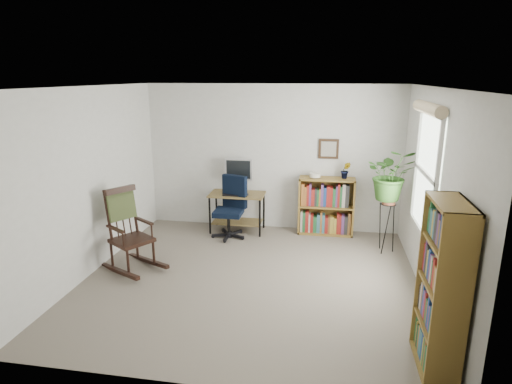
% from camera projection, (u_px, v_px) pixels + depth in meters
% --- Properties ---
extents(floor, '(4.20, 4.00, 0.00)m').
position_uv_depth(floor, '(251.00, 279.00, 5.49)').
color(floor, slate).
rests_on(floor, ground).
extents(ceiling, '(4.20, 4.00, 0.00)m').
position_uv_depth(ceiling, '(250.00, 87.00, 4.86)').
color(ceiling, silver).
rests_on(ceiling, ground).
extents(wall_back, '(4.20, 0.00, 2.40)m').
position_uv_depth(wall_back, '(272.00, 158.00, 7.07)').
color(wall_back, silver).
rests_on(wall_back, ground).
extents(wall_front, '(4.20, 0.00, 2.40)m').
position_uv_depth(wall_front, '(204.00, 255.00, 3.27)').
color(wall_front, silver).
rests_on(wall_front, ground).
extents(wall_left, '(0.00, 4.00, 2.40)m').
position_uv_depth(wall_left, '(91.00, 182.00, 5.51)').
color(wall_left, silver).
rests_on(wall_left, ground).
extents(wall_right, '(0.00, 4.00, 2.40)m').
position_uv_depth(wall_right, '(433.00, 197.00, 4.83)').
color(wall_right, silver).
rests_on(wall_right, ground).
extents(window, '(0.12, 1.20, 1.50)m').
position_uv_depth(window, '(425.00, 173.00, 5.07)').
color(window, silver).
rests_on(window, wall_right).
extents(desk, '(0.90, 0.50, 0.65)m').
position_uv_depth(desk, '(237.00, 212.00, 7.11)').
color(desk, brown).
rests_on(desk, floor).
extents(monitor, '(0.46, 0.16, 0.56)m').
position_uv_depth(monitor, '(239.00, 175.00, 7.08)').
color(monitor, silver).
rests_on(monitor, desk).
extents(keyboard, '(0.40, 0.15, 0.02)m').
position_uv_depth(keyboard, '(235.00, 195.00, 6.90)').
color(keyboard, black).
rests_on(keyboard, desk).
extents(office_chair, '(0.69, 0.69, 1.00)m').
position_uv_depth(office_chair, '(228.00, 207.00, 6.77)').
color(office_chair, black).
rests_on(office_chair, floor).
extents(rocking_chair, '(1.13, 1.02, 1.12)m').
position_uv_depth(rocking_chair, '(131.00, 229.00, 5.64)').
color(rocking_chair, black).
rests_on(rocking_chair, floor).
extents(low_bookshelf, '(0.89, 0.30, 0.94)m').
position_uv_depth(low_bookshelf, '(326.00, 206.00, 6.95)').
color(low_bookshelf, olive).
rests_on(low_bookshelf, floor).
extents(tall_bookshelf, '(0.29, 0.67, 1.54)m').
position_uv_depth(tall_bookshelf, '(442.00, 287.00, 3.66)').
color(tall_bookshelf, olive).
rests_on(tall_bookshelf, floor).
extents(plant_stand, '(0.28, 0.28, 0.86)m').
position_uv_depth(plant_stand, '(387.00, 224.00, 6.24)').
color(plant_stand, black).
rests_on(plant_stand, floor).
extents(spider_plant, '(1.69, 1.88, 1.46)m').
position_uv_depth(spider_plant, '(393.00, 149.00, 5.95)').
color(spider_plant, '#2F5D20').
rests_on(spider_plant, plant_stand).
extents(potted_plant_small, '(0.13, 0.24, 0.11)m').
position_uv_depth(potted_plant_small, '(345.00, 175.00, 6.77)').
color(potted_plant_small, '#2F5D20').
rests_on(potted_plant_small, low_bookshelf).
extents(framed_picture, '(0.32, 0.04, 0.32)m').
position_uv_depth(framed_picture, '(329.00, 149.00, 6.85)').
color(framed_picture, black).
rests_on(framed_picture, wall_back).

